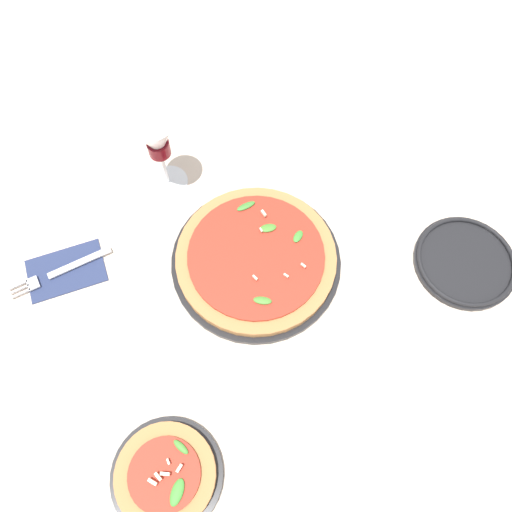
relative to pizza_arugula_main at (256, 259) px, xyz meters
The scene contains 7 objects.
ground_plane 0.04m from the pizza_arugula_main, 120.53° to the right, with size 6.00×6.00×0.00m, color beige.
pizza_arugula_main is the anchor object (origin of this frame).
pizza_personal_side 0.39m from the pizza_arugula_main, 48.59° to the left, with size 0.17×0.17×0.05m.
wine_glass 0.27m from the pizza_arugula_main, 66.03° to the right, with size 0.08×0.08×0.18m.
napkin 0.35m from the pizza_arugula_main, 17.96° to the right, with size 0.14×0.09×0.01m.
fork 0.36m from the pizza_arugula_main, 17.48° to the right, with size 0.19×0.04×0.00m.
side_plate_white 0.39m from the pizza_arugula_main, 159.13° to the left, with size 0.19×0.19×0.02m.
Camera 1 is at (0.15, 0.38, 0.84)m, focal length 35.00 mm.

